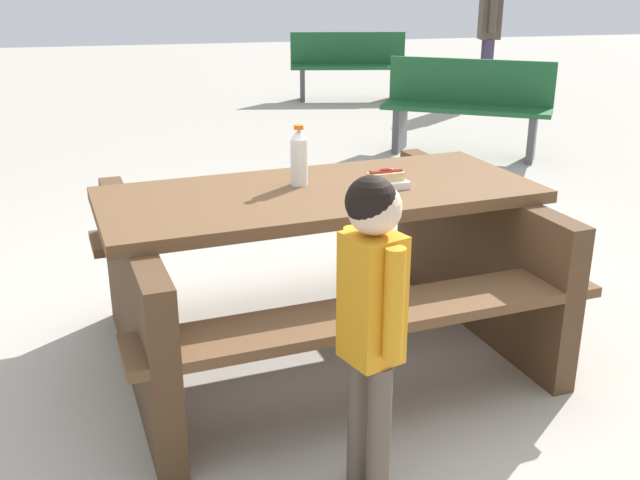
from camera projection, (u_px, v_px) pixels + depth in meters
The scene contains 8 objects.
ground_plane at pixel (320, 350), 3.30m from camera, with size 30.00×30.00×0.00m, color #ADA599.
picnic_table at pixel (320, 258), 3.15m from camera, with size 1.97×1.63×0.75m.
soda_bottle at pixel (299, 157), 3.07m from camera, with size 0.07×0.07×0.26m.
hotdog_tray at pixel (386, 180), 3.05m from camera, with size 0.19×0.13×0.08m.
child_in_coat at pixel (372, 300), 2.19m from camera, with size 0.20×0.25×1.06m.
park_bench_near at pixel (467, 105), 6.69m from camera, with size 1.48×1.14×0.85m.
park_bench_far at pixel (348, 64), 9.59m from camera, with size 1.55×0.69×0.85m.
bystander_adult at pixel (491, 12), 9.14m from camera, with size 0.30×0.42×1.75m.
Camera 1 is at (-0.68, -2.85, 1.60)m, focal length 41.32 mm.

